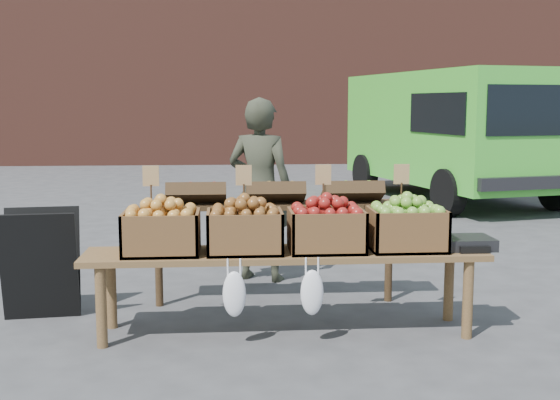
{
  "coord_description": "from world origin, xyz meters",
  "views": [
    {
      "loc": [
        0.44,
        -4.95,
        1.56
      ],
      "look_at": [
        0.83,
        0.17,
        0.85
      ],
      "focal_mm": 45.0,
      "sensor_mm": 36.0,
      "label": 1
    }
  ],
  "objects_px": {
    "crate_red_apples": "(326,230)",
    "back_table": "(275,238)",
    "crate_russet_pears": "(245,231)",
    "weighing_scale": "(467,243)",
    "chalkboard_sign": "(41,263)",
    "crate_green_apples": "(406,229)",
    "crate_golden_apples": "(162,232)",
    "delivery_van": "(453,137)",
    "vendor": "(260,190)",
    "display_bench": "(286,292)"
  },
  "relations": [
    {
      "from": "crate_red_apples",
      "to": "back_table",
      "type": "bearing_deg",
      "value": 112.39
    },
    {
      "from": "crate_russet_pears",
      "to": "weighing_scale",
      "type": "relative_size",
      "value": 1.47
    },
    {
      "from": "chalkboard_sign",
      "to": "crate_russet_pears",
      "type": "xyz_separation_m",
      "value": [
        1.47,
        -0.48,
        0.3
      ]
    },
    {
      "from": "back_table",
      "to": "crate_green_apples",
      "type": "height_order",
      "value": "back_table"
    },
    {
      "from": "back_table",
      "to": "crate_golden_apples",
      "type": "bearing_deg",
      "value": -138.13
    },
    {
      "from": "delivery_van",
      "to": "crate_russet_pears",
      "type": "relative_size",
      "value": 9.1
    },
    {
      "from": "crate_red_apples",
      "to": "crate_green_apples",
      "type": "distance_m",
      "value": 0.55
    },
    {
      "from": "chalkboard_sign",
      "to": "crate_green_apples",
      "type": "xyz_separation_m",
      "value": [
        2.57,
        -0.48,
        0.3
      ]
    },
    {
      "from": "vendor",
      "to": "chalkboard_sign",
      "type": "height_order",
      "value": "vendor"
    },
    {
      "from": "chalkboard_sign",
      "to": "delivery_van",
      "type": "bearing_deg",
      "value": 43.77
    },
    {
      "from": "vendor",
      "to": "delivery_van",
      "type": "bearing_deg",
      "value": -100.69
    },
    {
      "from": "crate_golden_apples",
      "to": "crate_red_apples",
      "type": "relative_size",
      "value": 1.0
    },
    {
      "from": "back_table",
      "to": "crate_red_apples",
      "type": "relative_size",
      "value": 4.2
    },
    {
      "from": "crate_russet_pears",
      "to": "weighing_scale",
      "type": "distance_m",
      "value": 1.53
    },
    {
      "from": "crate_russet_pears",
      "to": "crate_red_apples",
      "type": "bearing_deg",
      "value": 0.0
    },
    {
      "from": "delivery_van",
      "to": "crate_russet_pears",
      "type": "distance_m",
      "value": 7.34
    },
    {
      "from": "crate_green_apples",
      "to": "crate_red_apples",
      "type": "bearing_deg",
      "value": 180.0
    },
    {
      "from": "back_table",
      "to": "crate_green_apples",
      "type": "xyz_separation_m",
      "value": [
        0.85,
        -0.72,
        0.19
      ]
    },
    {
      "from": "vendor",
      "to": "crate_red_apples",
      "type": "xyz_separation_m",
      "value": [
        0.37,
        -1.49,
        -0.1
      ]
    },
    {
      "from": "crate_red_apples",
      "to": "crate_russet_pears",
      "type": "bearing_deg",
      "value": 180.0
    },
    {
      "from": "display_bench",
      "to": "crate_golden_apples",
      "type": "distance_m",
      "value": 0.93
    },
    {
      "from": "crate_russet_pears",
      "to": "vendor",
      "type": "bearing_deg",
      "value": 83.29
    },
    {
      "from": "chalkboard_sign",
      "to": "display_bench",
      "type": "xyz_separation_m",
      "value": [
        1.75,
        -0.48,
        -0.12
      ]
    },
    {
      "from": "vendor",
      "to": "back_table",
      "type": "bearing_deg",
      "value": 119.14
    },
    {
      "from": "delivery_van",
      "to": "weighing_scale",
      "type": "relative_size",
      "value": 13.38
    },
    {
      "from": "crate_red_apples",
      "to": "weighing_scale",
      "type": "height_order",
      "value": "crate_red_apples"
    },
    {
      "from": "chalkboard_sign",
      "to": "crate_red_apples",
      "type": "bearing_deg",
      "value": -19.67
    },
    {
      "from": "back_table",
      "to": "display_bench",
      "type": "height_order",
      "value": "back_table"
    },
    {
      "from": "delivery_van",
      "to": "weighing_scale",
      "type": "xyz_separation_m",
      "value": [
        -1.99,
        -6.43,
        -0.41
      ]
    },
    {
      "from": "crate_russet_pears",
      "to": "crate_green_apples",
      "type": "xyz_separation_m",
      "value": [
        1.1,
        0.0,
        0.0
      ]
    },
    {
      "from": "delivery_van",
      "to": "weighing_scale",
      "type": "distance_m",
      "value": 6.74
    },
    {
      "from": "delivery_van",
      "to": "crate_red_apples",
      "type": "height_order",
      "value": "delivery_van"
    },
    {
      "from": "crate_russet_pears",
      "to": "crate_red_apples",
      "type": "distance_m",
      "value": 0.55
    },
    {
      "from": "back_table",
      "to": "crate_golden_apples",
      "type": "distance_m",
      "value": 1.1
    },
    {
      "from": "delivery_van",
      "to": "crate_red_apples",
      "type": "xyz_separation_m",
      "value": [
        -2.97,
        -6.43,
        -0.31
      ]
    },
    {
      "from": "display_bench",
      "to": "crate_red_apples",
      "type": "relative_size",
      "value": 5.4
    },
    {
      "from": "crate_green_apples",
      "to": "vendor",
      "type": "bearing_deg",
      "value": 121.77
    },
    {
      "from": "crate_golden_apples",
      "to": "weighing_scale",
      "type": "height_order",
      "value": "crate_golden_apples"
    },
    {
      "from": "display_bench",
      "to": "crate_green_apples",
      "type": "relative_size",
      "value": 5.4
    },
    {
      "from": "back_table",
      "to": "crate_russet_pears",
      "type": "distance_m",
      "value": 0.79
    },
    {
      "from": "chalkboard_sign",
      "to": "crate_russet_pears",
      "type": "height_order",
      "value": "crate_russet_pears"
    },
    {
      "from": "delivery_van",
      "to": "crate_red_apples",
      "type": "bearing_deg",
      "value": -127.39
    },
    {
      "from": "vendor",
      "to": "display_bench",
      "type": "xyz_separation_m",
      "value": [
        0.1,
        -1.49,
        -0.52
      ]
    },
    {
      "from": "weighing_scale",
      "to": "crate_green_apples",
      "type": "bearing_deg",
      "value": 180.0
    },
    {
      "from": "delivery_van",
      "to": "crate_green_apples",
      "type": "distance_m",
      "value": 6.88
    },
    {
      "from": "crate_red_apples",
      "to": "weighing_scale",
      "type": "relative_size",
      "value": 1.47
    },
    {
      "from": "delivery_van",
      "to": "back_table",
      "type": "height_order",
      "value": "delivery_van"
    },
    {
      "from": "delivery_van",
      "to": "crate_green_apples",
      "type": "relative_size",
      "value": 9.1
    },
    {
      "from": "crate_golden_apples",
      "to": "crate_red_apples",
      "type": "xyz_separation_m",
      "value": [
        1.1,
        0.0,
        0.0
      ]
    },
    {
      "from": "crate_golden_apples",
      "to": "crate_red_apples",
      "type": "distance_m",
      "value": 1.1
    }
  ]
}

